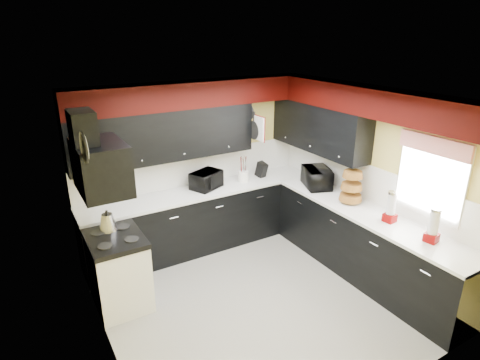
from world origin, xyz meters
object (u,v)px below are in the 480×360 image
(kettle, at_px, (108,222))
(toaster_oven, at_px, (207,180))
(utensil_crock, at_px, (243,176))
(knife_block, at_px, (261,170))
(microwave, at_px, (317,178))

(kettle, bearing_deg, toaster_oven, 19.49)
(utensil_crock, height_order, knife_block, knife_block)
(microwave, bearing_deg, knife_block, 53.63)
(microwave, height_order, kettle, microwave)
(microwave, relative_size, utensil_crock, 2.97)
(toaster_oven, relative_size, kettle, 1.96)
(toaster_oven, relative_size, knife_block, 1.83)
(toaster_oven, xyz_separation_m, microwave, (1.44, -0.79, 0.02))
(toaster_oven, xyz_separation_m, knife_block, (0.96, -0.02, -0.01))
(microwave, relative_size, kettle, 2.31)
(microwave, distance_m, utensil_crock, 1.12)
(utensil_crock, bearing_deg, kettle, -166.81)
(microwave, bearing_deg, kettle, 107.33)
(utensil_crock, bearing_deg, microwave, -41.64)
(microwave, distance_m, kettle, 3.04)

